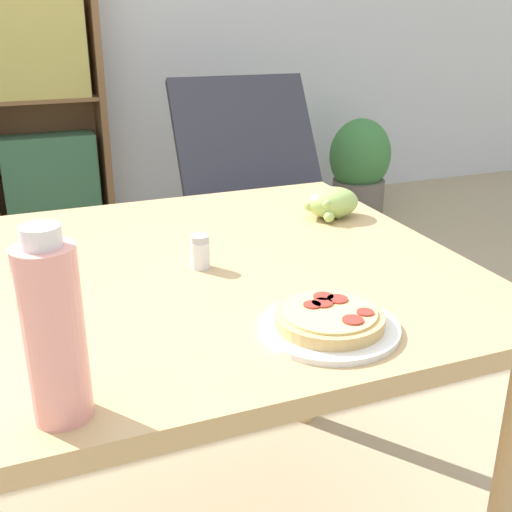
{
  "coord_description": "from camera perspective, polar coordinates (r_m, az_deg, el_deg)",
  "views": [
    {
      "loc": [
        -0.16,
        -1.22,
        1.22
      ],
      "look_at": [
        0.23,
        -0.25,
        0.81
      ],
      "focal_mm": 45.0,
      "sensor_mm": 36.0,
      "label": 1
    }
  ],
  "objects": [
    {
      "name": "bookshelf",
      "position": [
        3.73,
        -18.43,
        12.17
      ],
      "size": [
        0.65,
        0.27,
        1.47
      ],
      "color": "brown",
      "rests_on": "ground_plane"
    },
    {
      "name": "dining_table",
      "position": [
        1.27,
        -7.14,
        -5.32
      ],
      "size": [
        1.12,
        0.95,
        0.75
      ],
      "color": "tan",
      "rests_on": "ground_plane"
    },
    {
      "name": "pizza_on_plate",
      "position": [
        1.0,
        6.51,
        -5.82
      ],
      "size": [
        0.22,
        0.22,
        0.04
      ],
      "color": "white",
      "rests_on": "dining_table"
    },
    {
      "name": "grape_bunch",
      "position": [
        1.52,
        6.74,
        4.7
      ],
      "size": [
        0.14,
        0.11,
        0.07
      ],
      "color": "#A8CC66",
      "rests_on": "dining_table"
    },
    {
      "name": "drink_bottle",
      "position": [
        0.79,
        -17.57,
        -6.41
      ],
      "size": [
        0.07,
        0.07,
        0.25
      ],
      "color": "pink",
      "rests_on": "dining_table"
    },
    {
      "name": "lounge_chair_far",
      "position": [
        3.13,
        -0.01,
        4.3
      ],
      "size": [
        0.74,
        0.81,
        0.88
      ],
      "rotation": [
        0.0,
        0.0,
        -0.07
      ],
      "color": "black",
      "rests_on": "ground_plane"
    },
    {
      "name": "potted_plant_floor",
      "position": [
        4.01,
        9.19,
        7.9
      ],
      "size": [
        0.39,
        0.33,
        0.58
      ],
      "color": "#70665B",
      "rests_on": "ground_plane"
    },
    {
      "name": "salt_shaker",
      "position": [
        1.22,
        -4.99,
        0.36
      ],
      "size": [
        0.04,
        0.04,
        0.07
      ],
      "color": "white",
      "rests_on": "dining_table"
    }
  ]
}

